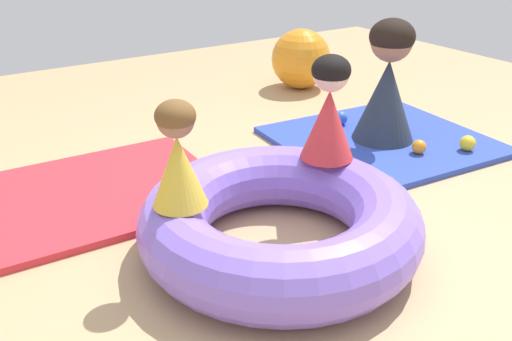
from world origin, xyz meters
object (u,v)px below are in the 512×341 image
object	(u,v)px
adult_seated	(388,83)
play_ball_orange	(419,147)
child_in_yellow	(178,156)
inflatable_cushion	(280,221)
play_ball_yellow	(468,143)
child_in_red	(329,109)
exercise_ball_large	(301,59)
play_ball_blue	(341,118)
play_ball_red	(199,171)

from	to	relation	value
adult_seated	play_ball_orange	xyz separation A→B (m)	(0.01, -0.32, -0.35)
child_in_yellow	play_ball_orange	world-z (taller)	child_in_yellow
inflatable_cushion	play_ball_orange	world-z (taller)	inflatable_cushion
adult_seated	play_ball_yellow	world-z (taller)	adult_seated
inflatable_cushion	adult_seated	bearing A→B (deg)	27.53
child_in_yellow	play_ball_yellow	size ratio (longest dim) A/B	4.58
inflatable_cushion	adult_seated	xyz separation A→B (m)	(1.37, 0.71, 0.27)
child_in_yellow	play_ball_orange	xyz separation A→B (m)	(1.81, 0.26, -0.46)
child_in_red	exercise_ball_large	bearing A→B (deg)	57.33
inflatable_cushion	exercise_ball_large	size ratio (longest dim) A/B	2.50
child_in_red	child_in_yellow	size ratio (longest dim) A/B	1.13
play_ball_blue	exercise_ball_large	world-z (taller)	exercise_ball_large
child_in_red	play_ball_red	xyz separation A→B (m)	(-0.40, 0.64, -0.49)
play_ball_blue	exercise_ball_large	distance (m)	1.11
adult_seated	exercise_ball_large	distance (m)	1.43
play_ball_yellow	exercise_ball_large	bearing A→B (deg)	89.11
child_in_red	child_in_yellow	xyz separation A→B (m)	(-0.85, -0.05, -0.03)
child_in_yellow	play_ball_blue	xyz separation A→B (m)	(1.74, 0.95, -0.46)
child_in_red	child_in_yellow	world-z (taller)	child_in_red
child_in_red	play_ball_yellow	xyz separation A→B (m)	(1.27, 0.08, -0.49)
adult_seated	play_ball_red	size ratio (longest dim) A/B	7.41
play_ball_blue	inflatable_cushion	bearing A→B (deg)	-140.51
play_ball_yellow	exercise_ball_large	world-z (taller)	exercise_ball_large
play_ball_blue	adult_seated	bearing A→B (deg)	-80.30
play_ball_blue	exercise_ball_large	bearing A→B (deg)	68.46
child_in_yellow	play_ball_blue	bearing A→B (deg)	38.28
child_in_yellow	adult_seated	xyz separation A→B (m)	(1.80, 0.58, -0.12)
inflatable_cushion	adult_seated	distance (m)	1.57
play_ball_orange	play_ball_yellow	distance (m)	0.33
child_in_red	exercise_ball_large	size ratio (longest dim) A/B	1.01
adult_seated	play_ball_blue	distance (m)	0.50
child_in_yellow	play_ball_orange	bearing A→B (deg)	18.02
play_ball_orange	play_ball_yellow	xyz separation A→B (m)	(0.30, -0.14, 0.00)
play_ball_yellow	play_ball_blue	bearing A→B (deg)	114.47
play_ball_blue	play_ball_yellow	bearing A→B (deg)	-65.53
inflatable_cushion	play_ball_yellow	xyz separation A→B (m)	(1.68, 0.26, -0.07)
child_in_red	play_ball_yellow	distance (m)	1.36
child_in_red	play_ball_red	world-z (taller)	child_in_red
exercise_ball_large	play_ball_red	bearing A→B (deg)	-143.14
inflatable_cushion	play_ball_orange	bearing A→B (deg)	15.97
play_ball_yellow	play_ball_red	size ratio (longest dim) A/B	0.93
adult_seated	play_ball_orange	size ratio (longest dim) A/B	8.83
exercise_ball_large	play_ball_orange	bearing A→B (deg)	-101.03
inflatable_cushion	play_ball_blue	xyz separation A→B (m)	(1.31, 1.08, -0.07)
play_ball_yellow	play_ball_orange	bearing A→B (deg)	155.60
child_in_yellow	play_ball_blue	size ratio (longest dim) A/B	4.68
adult_seated	play_ball_red	xyz separation A→B (m)	(-1.36, 0.11, -0.34)
play_ball_orange	play_ball_red	world-z (taller)	play_ball_red
adult_seated	exercise_ball_large	world-z (taller)	adult_seated
child_in_red	child_in_yellow	bearing A→B (deg)	-175.33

